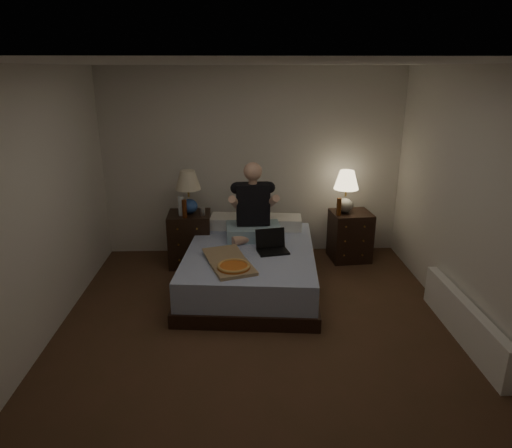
{
  "coord_description": "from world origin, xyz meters",
  "views": [
    {
      "loc": [
        -0.16,
        -3.81,
        2.46
      ],
      "look_at": [
        0.0,
        0.9,
        0.85
      ],
      "focal_mm": 32.0,
      "sensor_mm": 36.0,
      "label": 1
    }
  ],
  "objects_px": {
    "person": "(253,201)",
    "nightstand_right": "(350,236)",
    "radiator": "(463,321)",
    "beer_bottle_left": "(185,209)",
    "beer_bottle_right": "(339,207)",
    "lamp_right": "(346,192)",
    "laptop": "(273,242)",
    "soda_can": "(202,211)",
    "water_bottle": "(181,206)",
    "bed": "(250,268)",
    "nightstand_left": "(190,239)",
    "pizza_box": "(234,267)",
    "lamp_left": "(188,192)"
  },
  "relations": [
    {
      "from": "person",
      "to": "nightstand_right",
      "type": "bearing_deg",
      "value": 15.65
    },
    {
      "from": "radiator",
      "to": "beer_bottle_left",
      "type": "bearing_deg",
      "value": 148.28
    },
    {
      "from": "nightstand_right",
      "to": "person",
      "type": "height_order",
      "value": "person"
    },
    {
      "from": "beer_bottle_left",
      "to": "beer_bottle_right",
      "type": "distance_m",
      "value": 1.97
    },
    {
      "from": "lamp_right",
      "to": "laptop",
      "type": "distance_m",
      "value": 1.41
    },
    {
      "from": "soda_can",
      "to": "laptop",
      "type": "distance_m",
      "value": 1.13
    },
    {
      "from": "nightstand_right",
      "to": "person",
      "type": "distance_m",
      "value": 1.51
    },
    {
      "from": "lamp_right",
      "to": "radiator",
      "type": "xyz_separation_m",
      "value": [
        0.73,
        -2.0,
        -0.74
      ]
    },
    {
      "from": "water_bottle",
      "to": "soda_can",
      "type": "bearing_deg",
      "value": 0.57
    },
    {
      "from": "lamp_right",
      "to": "soda_can",
      "type": "distance_m",
      "value": 1.87
    },
    {
      "from": "water_bottle",
      "to": "laptop",
      "type": "bearing_deg",
      "value": -33.69
    },
    {
      "from": "water_bottle",
      "to": "radiator",
      "type": "height_order",
      "value": "water_bottle"
    },
    {
      "from": "bed",
      "to": "nightstand_left",
      "type": "bearing_deg",
      "value": 142.88
    },
    {
      "from": "nightstand_right",
      "to": "beer_bottle_right",
      "type": "bearing_deg",
      "value": -156.07
    },
    {
      "from": "soda_can",
      "to": "pizza_box",
      "type": "height_order",
      "value": "soda_can"
    },
    {
      "from": "lamp_left",
      "to": "water_bottle",
      "type": "height_order",
      "value": "lamp_left"
    },
    {
      "from": "beer_bottle_right",
      "to": "person",
      "type": "relative_size",
      "value": 0.25
    },
    {
      "from": "bed",
      "to": "laptop",
      "type": "bearing_deg",
      "value": -20.07
    },
    {
      "from": "bed",
      "to": "nightstand_right",
      "type": "distance_m",
      "value": 1.57
    },
    {
      "from": "soda_can",
      "to": "nightstand_right",
      "type": "bearing_deg",
      "value": 4.91
    },
    {
      "from": "radiator",
      "to": "nightstand_left",
      "type": "bearing_deg",
      "value": 145.56
    },
    {
      "from": "person",
      "to": "pizza_box",
      "type": "xyz_separation_m",
      "value": [
        -0.23,
        -0.97,
        -0.43
      ]
    },
    {
      "from": "radiator",
      "to": "soda_can",
      "type": "bearing_deg",
      "value": 144.82
    },
    {
      "from": "laptop",
      "to": "pizza_box",
      "type": "xyz_separation_m",
      "value": [
        -0.44,
        -0.49,
        -0.08
      ]
    },
    {
      "from": "beer_bottle_left",
      "to": "nightstand_right",
      "type": "bearing_deg",
      "value": 6.86
    },
    {
      "from": "nightstand_right",
      "to": "lamp_right",
      "type": "xyz_separation_m",
      "value": [
        -0.09,
        0.01,
        0.61
      ]
    },
    {
      "from": "nightstand_left",
      "to": "laptop",
      "type": "relative_size",
      "value": 2.05
    },
    {
      "from": "nightstand_left",
      "to": "lamp_left",
      "type": "bearing_deg",
      "value": 36.74
    },
    {
      "from": "nightstand_right",
      "to": "lamp_left",
      "type": "distance_m",
      "value": 2.22
    },
    {
      "from": "beer_bottle_right",
      "to": "pizza_box",
      "type": "bearing_deg",
      "value": -136.25
    },
    {
      "from": "bed",
      "to": "nightstand_right",
      "type": "height_order",
      "value": "nightstand_right"
    },
    {
      "from": "person",
      "to": "beer_bottle_right",
      "type": "bearing_deg",
      "value": 13.44
    },
    {
      "from": "lamp_right",
      "to": "soda_can",
      "type": "xyz_separation_m",
      "value": [
        -1.86,
        -0.18,
        -0.19
      ]
    },
    {
      "from": "nightstand_left",
      "to": "pizza_box",
      "type": "xyz_separation_m",
      "value": [
        0.59,
        -1.3,
        0.17
      ]
    },
    {
      "from": "bed",
      "to": "lamp_left",
      "type": "bearing_deg",
      "value": 142.4
    },
    {
      "from": "water_bottle",
      "to": "bed",
      "type": "bearing_deg",
      "value": -35.94
    },
    {
      "from": "bed",
      "to": "soda_can",
      "type": "relative_size",
      "value": 19.31
    },
    {
      "from": "beer_bottle_right",
      "to": "laptop",
      "type": "relative_size",
      "value": 0.68
    },
    {
      "from": "water_bottle",
      "to": "laptop",
      "type": "xyz_separation_m",
      "value": [
        1.11,
        -0.74,
        -0.22
      ]
    },
    {
      "from": "nightstand_right",
      "to": "lamp_left",
      "type": "xyz_separation_m",
      "value": [
        -2.12,
        -0.09,
        0.65
      ]
    },
    {
      "from": "lamp_right",
      "to": "beer_bottle_left",
      "type": "xyz_separation_m",
      "value": [
        -2.07,
        -0.27,
        -0.13
      ]
    },
    {
      "from": "nightstand_left",
      "to": "water_bottle",
      "type": "relative_size",
      "value": 2.79
    },
    {
      "from": "bed",
      "to": "beer_bottle_left",
      "type": "xyz_separation_m",
      "value": [
        -0.8,
        0.53,
        0.57
      ]
    },
    {
      "from": "bed",
      "to": "beer_bottle_right",
      "type": "bearing_deg",
      "value": 35.46
    },
    {
      "from": "lamp_left",
      "to": "radiator",
      "type": "distance_m",
      "value": 3.44
    },
    {
      "from": "lamp_right",
      "to": "lamp_left",
      "type": "bearing_deg",
      "value": -177.28
    },
    {
      "from": "lamp_left",
      "to": "person",
      "type": "xyz_separation_m",
      "value": [
        0.81,
        -0.34,
        -0.03
      ]
    },
    {
      "from": "nightstand_right",
      "to": "lamp_left",
      "type": "relative_size",
      "value": 1.18
    },
    {
      "from": "nightstand_left",
      "to": "person",
      "type": "distance_m",
      "value": 1.07
    },
    {
      "from": "lamp_right",
      "to": "laptop",
      "type": "height_order",
      "value": "lamp_right"
    }
  ]
}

